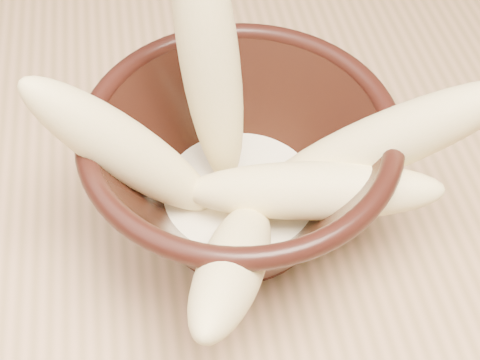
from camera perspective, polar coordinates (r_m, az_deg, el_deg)
The scene contains 8 objects.
table at distance 0.62m, azimuth -10.88°, elevation -1.82°, with size 1.20×0.80×0.75m.
bowl at distance 0.45m, azimuth -0.00°, elevation 0.78°, with size 0.20×0.20×0.11m.
milk_puddle at distance 0.47m, azimuth -0.00°, elevation -1.39°, with size 0.11×0.11×0.02m, color #FEF0CD.
banana_upright at distance 0.42m, azimuth -2.60°, elevation 10.19°, with size 0.04×0.04×0.19m, color #E6D688.
banana_left at distance 0.42m, azimuth -9.79°, elevation 2.56°, with size 0.04×0.04×0.15m, color #E6D688.
banana_right at distance 0.43m, azimuth 11.78°, elevation 3.00°, with size 0.04×0.04×0.18m, color #E6D688.
banana_across at distance 0.42m, azimuth 5.97°, elevation -0.92°, with size 0.04×0.04×0.16m, color #E6D688.
banana_front at distance 0.39m, azimuth -0.54°, elevation -7.10°, with size 0.04×0.04×0.15m, color #E6D688.
Camera 1 is at (0.05, -0.39, 1.15)m, focal length 50.00 mm.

